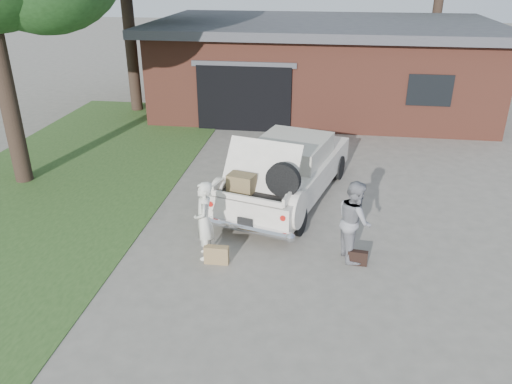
# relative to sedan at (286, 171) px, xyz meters

# --- Properties ---
(ground) EXTENTS (90.00, 90.00, 0.00)m
(ground) POSITION_rel_sedan_xyz_m (-0.43, -2.71, -0.74)
(ground) COLOR gray
(ground) RESTS_ON ground
(grass_strip) EXTENTS (6.00, 16.00, 0.02)m
(grass_strip) POSITION_rel_sedan_xyz_m (-5.93, 0.29, -0.73)
(grass_strip) COLOR #2D4C1E
(grass_strip) RESTS_ON ground
(house) EXTENTS (12.80, 7.80, 3.30)m
(house) POSITION_rel_sedan_xyz_m (0.55, 8.76, 0.94)
(house) COLOR brown
(house) RESTS_ON ground
(sedan) EXTENTS (3.13, 5.31, 1.90)m
(sedan) POSITION_rel_sedan_xyz_m (0.00, 0.00, 0.00)
(sedan) COLOR white
(sedan) RESTS_ON ground
(woman_left) EXTENTS (0.51, 0.65, 1.59)m
(woman_left) POSITION_rel_sedan_xyz_m (-1.32, -2.89, 0.06)
(woman_left) COLOR silver
(woman_left) RESTS_ON ground
(woman_right) EXTENTS (0.80, 0.92, 1.61)m
(woman_right) POSITION_rel_sedan_xyz_m (1.53, -2.49, 0.07)
(woman_right) COLOR gray
(woman_right) RESTS_ON ground
(suitcase_left) EXTENTS (0.47, 0.16, 0.37)m
(suitcase_left) POSITION_rel_sedan_xyz_m (-1.05, -3.11, -0.55)
(suitcase_left) COLOR #95774B
(suitcase_left) RESTS_ON ground
(suitcase_right) EXTENTS (0.39, 0.16, 0.29)m
(suitcase_right) POSITION_rel_sedan_xyz_m (1.64, -2.76, -0.59)
(suitcase_right) COLOR black
(suitcase_right) RESTS_ON ground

